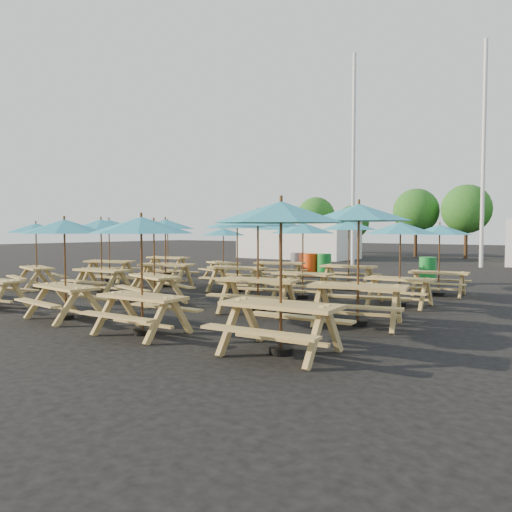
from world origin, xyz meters
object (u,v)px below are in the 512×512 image
Objects in this scene: picnic_unit_3 at (168,228)px; picnic_unit_15 at (349,229)px; picnic_unit_1 at (36,232)px; picnic_unit_2 at (109,228)px; picnic_unit_13 at (258,225)px; picnic_unit_19 at (440,234)px; picnic_unit_5 at (101,229)px; waste_bin_2 at (324,265)px; picnic_unit_14 at (303,233)px; picnic_unit_11 at (280,229)px; picnic_unit_16 at (281,221)px; picnic_unit_9 at (154,231)px; picnic_unit_17 at (359,220)px; waste_bin_3 at (428,270)px; picnic_unit_7 at (223,235)px; picnic_unit_12 at (141,232)px; picnic_unit_6 at (165,228)px; picnic_unit_10 at (237,227)px; picnic_unit_8 at (64,233)px; waste_bin_0 at (298,264)px; waste_bin_1 at (310,265)px; picnic_unit_18 at (400,233)px.

picnic_unit_15 is at bearing -6.74° from picnic_unit_3.
picnic_unit_1 is 3.05m from picnic_unit_2.
picnic_unit_19 is at bearing 52.88° from picnic_unit_13.
picnic_unit_5 is 2.38× the size of waste_bin_2.
picnic_unit_13 is 5.91m from picnic_unit_15.
picnic_unit_14 is (8.52, 0.20, -0.16)m from picnic_unit_2.
picnic_unit_13 is (9.05, -5.95, 0.04)m from picnic_unit_3.
picnic_unit_19 is at bearing -5.73° from picnic_unit_15.
picnic_unit_16 is (5.80, -9.05, 0.11)m from picnic_unit_11.
picnic_unit_17 is (5.89, 0.22, 0.25)m from picnic_unit_9.
picnic_unit_11 is (0.07, 6.28, 0.06)m from picnic_unit_9.
picnic_unit_17 is 2.71× the size of waste_bin_3.
picnic_unit_12 is (5.46, -9.23, 0.16)m from picnic_unit_7.
picnic_unit_6 reaches higher than picnic_unit_12.
picnic_unit_16 reaches higher than picnic_unit_10.
picnic_unit_13 is 9.90m from waste_bin_2.
picnic_unit_12 is at bearing -73.23° from picnic_unit_10.
picnic_unit_2 reaches higher than picnic_unit_12.
picnic_unit_17 is 11.08m from waste_bin_2.
picnic_unit_11 reaches higher than picnic_unit_15.
picnic_unit_6 is 6.55m from picnic_unit_8.
picnic_unit_14 is 2.26× the size of waste_bin_2.
picnic_unit_3 is 1.11× the size of picnic_unit_19.
picnic_unit_16 reaches higher than picnic_unit_5.
picnic_unit_7 is at bearing 163.86° from picnic_unit_11.
picnic_unit_9 is at bearing 173.20° from picnic_unit_13.
picnic_unit_5 is 0.91× the size of picnic_unit_11.
picnic_unit_13 is 10.51m from waste_bin_0.
picnic_unit_3 reaches higher than waste_bin_3.
picnic_unit_1 is 0.95× the size of picnic_unit_13.
picnic_unit_2 is 8.52m from waste_bin_1.
picnic_unit_18 is (2.78, -2.88, -0.10)m from picnic_unit_15.
waste_bin_2 is at bearing 12.11° from waste_bin_1.
picnic_unit_1 is at bearing -137.42° from waste_bin_3.
picnic_unit_18 is at bearing -2.00° from picnic_unit_14.
picnic_unit_7 is 0.90× the size of picnic_unit_11.
picnic_unit_14 is 4.27m from picnic_unit_19.
picnic_unit_15 reaches higher than picnic_unit_7.
picnic_unit_6 is 10.27m from picnic_unit_16.
picnic_unit_7 is (3.09, 3.21, -0.29)m from picnic_unit_2.
waste_bin_3 is (7.23, 3.20, -1.31)m from picnic_unit_7.
picnic_unit_9 reaches higher than waste_bin_2.
picnic_unit_1 is at bearing -176.91° from picnic_unit_5.
picnic_unit_1 is 11.83m from picnic_unit_18.
picnic_unit_7 is 8.29m from picnic_unit_13.
waste_bin_3 is (-1.04, 6.07, -1.43)m from picnic_unit_18.
picnic_unit_18 is (8.32, 0.32, -0.14)m from picnic_unit_6.
picnic_unit_1 is 8.52m from picnic_unit_11.
picnic_unit_9 is (5.64, 0.06, 0.03)m from picnic_unit_1.
picnic_unit_2 is 1.03× the size of picnic_unit_11.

